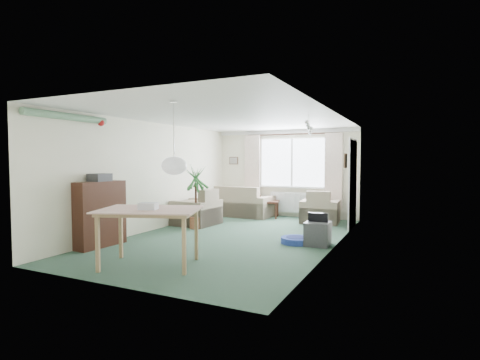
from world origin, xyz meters
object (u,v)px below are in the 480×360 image
at_px(sofa, 242,201).
at_px(tv_cube, 318,234).
at_px(coffee_table, 260,209).
at_px(houseplant, 196,197).
at_px(dining_table, 150,238).
at_px(pet_bed, 296,240).
at_px(bookshelf, 100,214).
at_px(armchair_left, 196,207).
at_px(armchair_corner, 320,206).

distance_m(sofa, tv_cube, 3.89).
xyz_separation_m(coffee_table, houseplant, (-0.68, -2.19, 0.49)).
bearing_deg(dining_table, houseplant, 109.37).
xyz_separation_m(tv_cube, pet_bed, (-0.41, -0.01, -0.16)).
bearing_deg(sofa, dining_table, 102.03).
bearing_deg(bookshelf, sofa, 83.87).
height_order(armchair_left, bookshelf, bookshelf).
bearing_deg(bookshelf, pet_bed, 32.66).
xyz_separation_m(sofa, houseplant, (-0.13, -2.21, 0.30)).
bearing_deg(sofa, houseplant, 88.84).
bearing_deg(armchair_left, bookshelf, -3.79).
height_order(sofa, armchair_corner, sofa).
xyz_separation_m(bookshelf, tv_cube, (3.54, 1.78, -0.37)).
bearing_deg(sofa, tv_cube, 138.25).
distance_m(dining_table, pet_bed, 2.84).
bearing_deg(sofa, armchair_left, 79.40).
distance_m(armchair_left, dining_table, 3.56).
distance_m(armchair_left, houseplant, 0.60).
bearing_deg(tv_cube, bookshelf, -155.22).
height_order(armchair_corner, pet_bed, armchair_corner).
bearing_deg(armchair_left, tv_cube, 76.99).
xyz_separation_m(sofa, dining_table, (0.88, -5.09, -0.01)).
bearing_deg(houseplant, sofa, 86.64).
height_order(armchair_corner, houseplant, houseplant).
relative_size(sofa, tv_cube, 3.54).
distance_m(coffee_table, dining_table, 5.08).
bearing_deg(armchair_left, pet_bed, 74.54).
height_order(coffee_table, tv_cube, coffee_table).
bearing_deg(dining_table, armchair_corner, 74.47).
xyz_separation_m(bookshelf, pet_bed, (3.13, 1.77, -0.53)).
xyz_separation_m(armchair_left, dining_table, (1.28, -3.32, -0.02)).
distance_m(bookshelf, pet_bed, 3.64).
height_order(houseplant, pet_bed, houseplant).
bearing_deg(armchair_corner, coffee_table, -10.39).
distance_m(houseplant, pet_bed, 2.66).
xyz_separation_m(armchair_corner, dining_table, (-1.36, -4.91, 0.01)).
height_order(coffee_table, pet_bed, coffee_table).
relative_size(armchair_corner, bookshelf, 0.77).
xyz_separation_m(sofa, tv_cube, (2.80, -2.70, -0.20)).
distance_m(armchair_corner, houseplant, 3.14).
bearing_deg(tv_cube, pet_bed, 179.75).
bearing_deg(bookshelf, coffee_table, 77.13).
bearing_deg(coffee_table, sofa, 178.05).
bearing_deg(tv_cube, houseplant, 168.63).
height_order(bookshelf, dining_table, bookshelf).
distance_m(armchair_corner, bookshelf, 5.24).
distance_m(armchair_corner, coffee_table, 1.71).
distance_m(dining_table, tv_cube, 3.07).
distance_m(coffee_table, tv_cube, 3.50).
distance_m(houseplant, tv_cube, 3.01).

